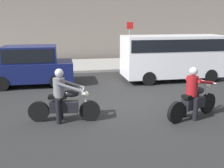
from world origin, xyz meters
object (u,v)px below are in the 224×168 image
at_px(motorcycle_with_rider_gray, 63,100).
at_px(street_sign_post, 130,38).
at_px(parked_van_white, 174,54).
at_px(parked_hatchback_navy, 31,65).
at_px(motorcycle_with_rider_crimson, 193,97).

relative_size(motorcycle_with_rider_gray, street_sign_post, 0.79).
xyz_separation_m(parked_van_white, parked_hatchback_navy, (-6.81, 0.15, -0.35)).
height_order(motorcycle_with_rider_crimson, parked_van_white, parked_van_white).
bearing_deg(street_sign_post, motorcycle_with_rider_crimson, -93.66).
bearing_deg(street_sign_post, parked_van_white, -80.10).
bearing_deg(motorcycle_with_rider_crimson, motorcycle_with_rider_gray, 173.13).
distance_m(motorcycle_with_rider_gray, parked_hatchback_navy, 4.91).
bearing_deg(parked_van_white, motorcycle_with_rider_gray, -140.01).
height_order(motorcycle_with_rider_gray, parked_hatchback_navy, parked_hatchback_navy).
height_order(parked_van_white, street_sign_post, street_sign_post).
bearing_deg(motorcycle_with_rider_gray, parked_hatchback_navy, 106.40).
bearing_deg(parked_hatchback_navy, motorcycle_with_rider_crimson, -44.46).
bearing_deg(motorcycle_with_rider_gray, parked_van_white, 39.99).
xyz_separation_m(motorcycle_with_rider_crimson, parked_hatchback_navy, (-5.27, 5.17, 0.28)).
bearing_deg(street_sign_post, motorcycle_with_rider_gray, -115.12).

